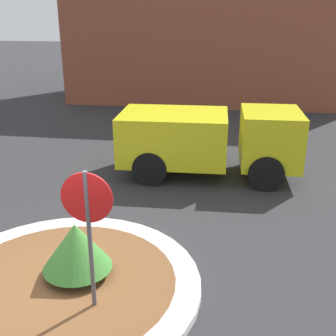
% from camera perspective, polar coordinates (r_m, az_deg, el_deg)
% --- Properties ---
extents(ground_plane, '(120.00, 120.00, 0.00)m').
position_cam_1_polar(ground_plane, '(7.84, -14.10, -15.53)').
color(ground_plane, '#2D2D30').
extents(traffic_island, '(4.83, 4.83, 0.15)m').
position_cam_1_polar(traffic_island, '(7.80, -14.15, -15.09)').
color(traffic_island, silver).
rests_on(traffic_island, ground_plane).
extents(stop_sign, '(0.78, 0.07, 2.42)m').
position_cam_1_polar(stop_sign, '(6.31, -10.76, -6.59)').
color(stop_sign, '#4C4C51').
rests_on(stop_sign, ground_plane).
extents(island_shrub, '(1.21, 1.21, 0.99)m').
position_cam_1_polar(island_shrub, '(7.56, -12.33, -10.29)').
color(island_shrub, brown).
rests_on(island_shrub, traffic_island).
extents(utility_truck, '(5.12, 2.36, 1.94)m').
position_cam_1_polar(utility_truck, '(12.14, 5.38, 4.05)').
color(utility_truck, gold).
rests_on(utility_truck, ground_plane).
extents(storefront_building, '(14.06, 6.07, 7.64)m').
position_cam_1_polar(storefront_building, '(23.45, 5.49, 18.70)').
color(storefront_building, brown).
rests_on(storefront_building, ground_plane).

